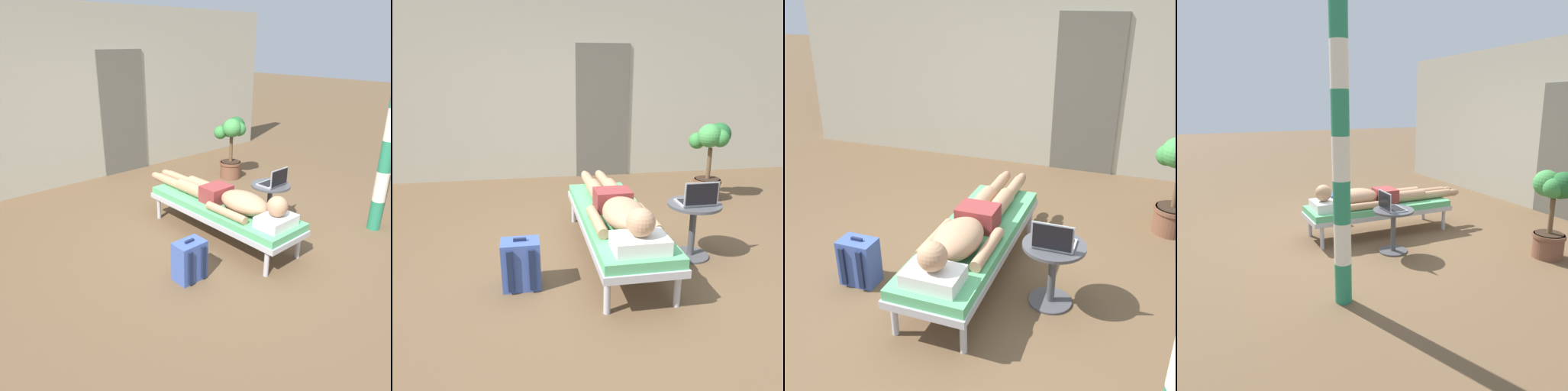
# 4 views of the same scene
# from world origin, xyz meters

# --- Properties ---
(ground_plane) EXTENTS (40.00, 40.00, 0.00)m
(ground_plane) POSITION_xyz_m (0.00, 0.00, 0.00)
(ground_plane) COLOR brown
(house_wall_back) EXTENTS (7.60, 0.20, 2.70)m
(house_wall_back) POSITION_xyz_m (0.04, 3.06, 1.35)
(house_wall_back) COLOR #B2AD99
(house_wall_back) RESTS_ON ground
(house_door_panel) EXTENTS (0.84, 0.03, 2.04)m
(house_door_panel) POSITION_xyz_m (0.51, 2.95, 1.02)
(house_door_panel) COLOR #625F54
(house_door_panel) RESTS_ON ground
(lounge_chair) EXTENTS (0.62, 1.98, 0.42)m
(lounge_chair) POSITION_xyz_m (0.04, 0.09, 0.35)
(lounge_chair) COLOR #B7B7BC
(lounge_chair) RESTS_ON ground
(person_reclining) EXTENTS (0.53, 2.17, 0.32)m
(person_reclining) POSITION_xyz_m (0.04, -0.00, 0.52)
(person_reclining) COLOR white
(person_reclining) RESTS_ON lounge_chair
(side_table) EXTENTS (0.48, 0.48, 0.52)m
(side_table) POSITION_xyz_m (0.74, -0.05, 0.36)
(side_table) COLOR #4C4C51
(side_table) RESTS_ON ground
(laptop) EXTENTS (0.31, 0.24, 0.23)m
(laptop) POSITION_xyz_m (0.74, -0.10, 0.58)
(laptop) COLOR #A5A8AD
(laptop) RESTS_ON side_table
(backpack) EXTENTS (0.30, 0.26, 0.42)m
(backpack) POSITION_xyz_m (-0.82, -0.33, 0.20)
(backpack) COLOR #3F59A5
(backpack) RESTS_ON ground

